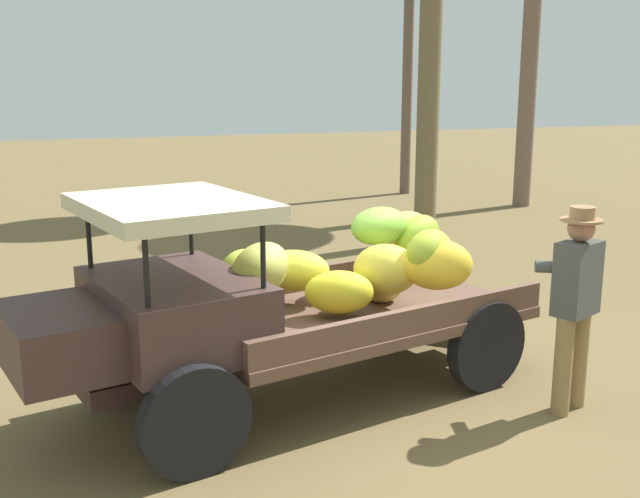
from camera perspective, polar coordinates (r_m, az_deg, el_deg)
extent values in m
plane|color=brown|center=(7.03, 2.04, -10.20)|extent=(60.00, 60.00, 0.00)
cube|color=#402C29|center=(6.73, -0.72, -7.06)|extent=(3.99, 1.41, 0.16)
cylinder|color=black|center=(5.47, -9.34, -12.68)|extent=(0.83, 0.34, 0.82)
cylinder|color=black|center=(6.86, -14.79, -7.56)|extent=(0.83, 0.34, 0.82)
cylinder|color=black|center=(6.97, 12.40, -7.11)|extent=(0.83, 0.34, 0.82)
cylinder|color=black|center=(8.10, 4.36, -3.99)|extent=(0.83, 0.34, 0.82)
cube|color=brown|center=(6.91, 2.45, -4.96)|extent=(3.33, 2.40, 0.10)
cube|color=brown|center=(6.26, 6.72, -5.42)|extent=(2.93, 0.81, 0.22)
cube|color=brown|center=(7.50, -1.08, -2.23)|extent=(2.93, 0.81, 0.22)
cube|color=#402C29|center=(6.03, -10.86, -4.62)|extent=(1.44, 1.74, 0.55)
cube|color=#402C29|center=(5.79, -19.15, -6.43)|extent=(0.94, 1.20, 0.44)
cylinder|color=black|center=(5.15, -12.92, -1.37)|extent=(0.04, 0.04, 0.55)
cylinder|color=black|center=(6.35, -16.96, 1.06)|extent=(0.04, 0.04, 0.55)
cylinder|color=black|center=(5.50, -4.30, -0.18)|extent=(0.04, 0.04, 0.55)
cylinder|color=black|center=(6.64, -9.67, 1.93)|extent=(0.04, 0.04, 0.55)
cube|color=beige|center=(5.84, -11.20, 3.12)|extent=(1.56, 1.77, 0.12)
ellipsoid|color=#D2BE51|center=(7.13, 4.51, -2.44)|extent=(0.51, 0.61, 0.52)
ellipsoid|color=yellow|center=(6.86, 4.95, -1.55)|extent=(0.79, 0.80, 0.60)
ellipsoid|color=gold|center=(7.67, 6.56, 1.36)|extent=(0.61, 0.53, 0.47)
ellipsoid|color=#B2C24C|center=(6.50, -4.71, -1.94)|extent=(0.83, 0.83, 0.54)
ellipsoid|color=#98B12B|center=(6.80, 8.21, -0.26)|extent=(0.62, 0.55, 0.42)
ellipsoid|color=#B1CE3C|center=(6.52, -5.45, -1.74)|extent=(0.70, 0.72, 0.52)
ellipsoid|color=#8CB32F|center=(7.64, 7.33, 0.93)|extent=(0.80, 0.79, 0.56)
ellipsoid|color=#7FBE3D|center=(7.40, 4.47, 1.74)|extent=(0.77, 0.68, 0.41)
ellipsoid|color=gold|center=(6.95, -2.01, -1.63)|extent=(0.79, 0.67, 0.44)
ellipsoid|color=gold|center=(6.75, 8.76, -1.15)|extent=(0.77, 0.70, 0.54)
ellipsoid|color=yellow|center=(6.61, 1.46, -3.25)|extent=(0.71, 0.59, 0.43)
ellipsoid|color=#BABE50|center=(6.19, -4.49, -1.33)|extent=(0.81, 0.81, 0.55)
cylinder|color=olive|center=(6.63, 17.75, -8.38)|extent=(0.15, 0.15, 0.84)
cylinder|color=olive|center=(6.84, 18.83, -7.78)|extent=(0.15, 0.15, 0.84)
cube|color=#454846|center=(6.52, 18.74, -2.09)|extent=(0.46, 0.38, 0.61)
cylinder|color=#454846|center=(6.46, 17.60, -1.31)|extent=(0.40, 0.27, 0.10)
cylinder|color=#454846|center=(6.63, 18.45, -1.01)|extent=(0.19, 0.41, 0.10)
sphere|color=#A06A53|center=(6.43, 19.01, 1.48)|extent=(0.22, 0.22, 0.22)
cylinder|color=#96714A|center=(6.42, 19.05, 2.06)|extent=(0.34, 0.34, 0.02)
cylinder|color=#96714A|center=(6.41, 19.09, 2.58)|extent=(0.20, 0.20, 0.10)
cube|color=olive|center=(8.42, 11.35, -5.17)|extent=(0.58, 0.59, 0.37)
cylinder|color=brown|center=(16.93, 15.51, 14.65)|extent=(0.36, 0.36, 6.84)
cylinder|color=brown|center=(18.31, 6.70, 17.31)|extent=(0.24, 0.24, 8.41)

